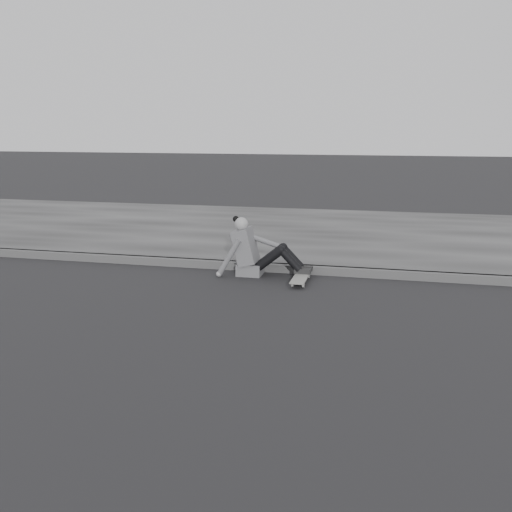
{
  "coord_description": "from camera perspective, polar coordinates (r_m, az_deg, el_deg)",
  "views": [
    {
      "loc": [
        -1.09,
        -5.68,
        2.15
      ],
      "look_at": [
        -2.74,
        1.41,
        0.5
      ],
      "focal_mm": 40.0,
      "sensor_mm": 36.0,
      "label": 1
    }
  ],
  "objects": [
    {
      "name": "ground",
      "position": [
        6.17,
        22.62,
        -8.66
      ],
      "size": [
        80.0,
        80.0,
        0.0
      ],
      "primitive_type": "plane",
      "color": "black",
      "rests_on": "ground"
    },
    {
      "name": "sidewalk",
      "position": [
        11.52,
        18.29,
        1.68
      ],
      "size": [
        24.0,
        6.0,
        0.12
      ],
      "primitive_type": "cube",
      "color": "#393939",
      "rests_on": "ground"
    },
    {
      "name": "curb",
      "position": [
        8.59,
        19.96,
        -2.09
      ],
      "size": [
        24.0,
        0.16,
        0.12
      ],
      "primitive_type": "cube",
      "color": "#434343",
      "rests_on": "ground"
    },
    {
      "name": "skateboard",
      "position": [
        8.09,
        4.5,
        -2.15
      ],
      "size": [
        0.2,
        0.78,
        0.09
      ],
      "color": "gray",
      "rests_on": "ground"
    },
    {
      "name": "seated_woman",
      "position": [
        8.39,
        -0.17,
        0.47
      ],
      "size": [
        1.38,
        0.46,
        0.88
      ],
      "color": "#565659",
      "rests_on": "ground"
    }
  ]
}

